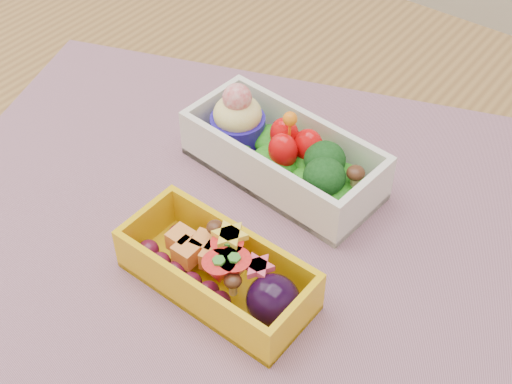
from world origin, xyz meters
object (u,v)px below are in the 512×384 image
Objects in this scene: bento_white at (282,154)px; bento_yellow at (220,271)px; table at (251,276)px; placemat at (245,224)px.

bento_yellow is at bearing -69.30° from bento_white.
table is 0.16m from bento_yellow.
bento_white is at bearing 89.17° from table.
placemat reaches higher than table.
bento_yellow is (0.03, -0.07, 0.02)m from placemat.
bento_white is at bearing 98.63° from placemat.
bento_yellow reaches higher than table.
bento_white reaches higher than bento_yellow.
bento_white is at bearing 107.06° from bento_yellow.
table is 6.47× the size of bento_white.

